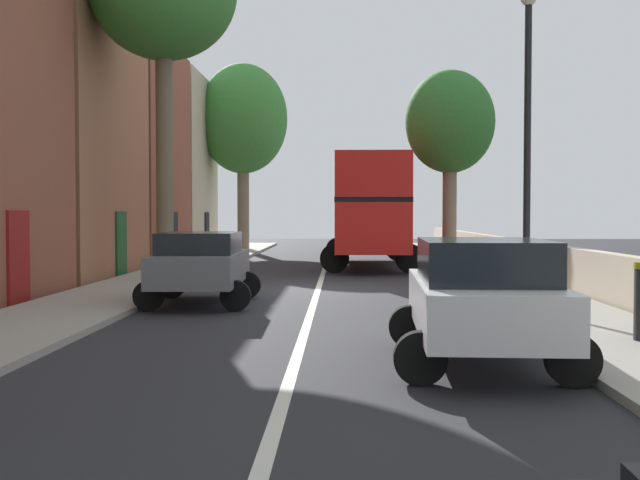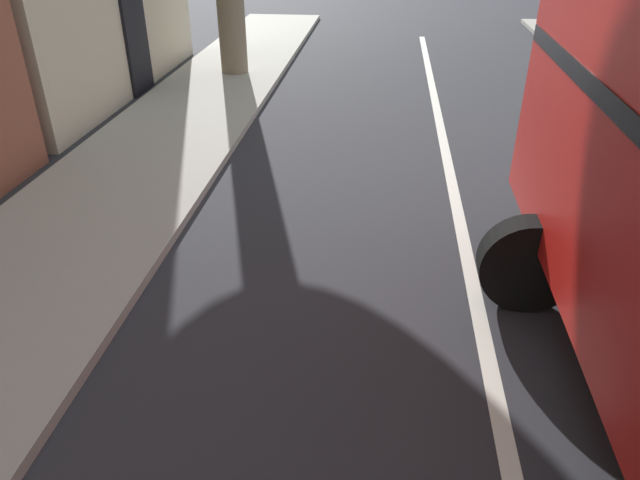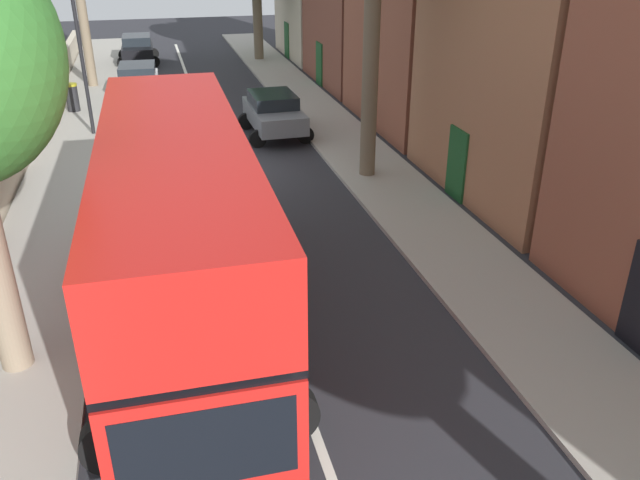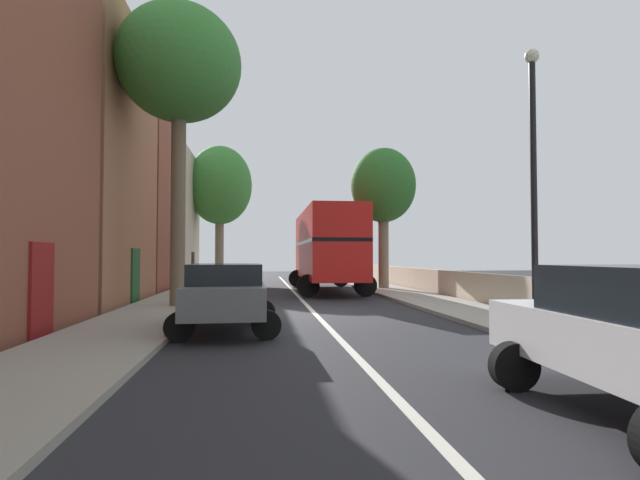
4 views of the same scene
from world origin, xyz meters
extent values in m
plane|color=#28282D|center=(0.00, 0.00, 0.00)|extent=(84.00, 84.00, 0.00)
cube|color=silver|center=(0.00, 0.00, 0.00)|extent=(0.16, 54.00, 0.01)
cube|color=#9E998E|center=(-4.90, 0.00, 0.06)|extent=(2.60, 60.00, 0.12)
cube|color=#9E998E|center=(4.90, 0.00, 0.06)|extent=(2.60, 60.00, 0.12)
cube|color=#194C23|center=(-6.47, -20.00, 1.05)|extent=(0.08, 1.10, 2.10)
cube|color=#194C23|center=(-6.47, -12.00, 1.05)|extent=(0.08, 1.10, 2.10)
cube|color=maroon|center=(-6.47, -4.00, 1.05)|extent=(0.08, 1.10, 2.10)
cube|color=#9E6647|center=(-8.50, 4.00, 5.45)|extent=(4.00, 7.68, 10.89)
cube|color=#194C23|center=(-6.47, 4.00, 1.05)|extent=(0.08, 1.10, 2.10)
cube|color=beige|center=(6.45, 0.00, 0.59)|extent=(0.36, 54.00, 1.17)
cube|color=red|center=(1.70, 9.15, 1.55)|extent=(2.59, 10.26, 1.70)
cube|color=black|center=(1.70, 9.15, 2.48)|extent=(2.62, 10.16, 0.16)
cube|color=red|center=(1.70, 9.15, 3.31)|extent=(2.59, 10.26, 1.50)
cube|color=black|center=(1.75, 14.25, 1.64)|extent=(2.20, 0.08, 1.19)
cylinder|color=black|center=(0.45, 12.65, 0.50)|extent=(1.00, 0.31, 1.00)
cylinder|color=black|center=(3.01, 12.62, 0.50)|extent=(1.00, 0.31, 1.00)
cylinder|color=black|center=(0.39, 5.69, 0.50)|extent=(1.00, 0.31, 1.00)
cylinder|color=black|center=(2.95, 5.66, 0.50)|extent=(1.00, 0.31, 1.00)
cube|color=black|center=(2.50, -20.28, 0.80)|extent=(1.79, 4.41, 0.63)
cube|color=black|center=(2.50, -20.50, 1.36)|extent=(1.62, 2.43, 0.49)
cylinder|color=black|center=(1.63, -18.91, 0.32)|extent=(0.64, 0.23, 0.64)
cylinder|color=black|center=(3.41, -18.93, 0.32)|extent=(0.64, 0.23, 0.64)
cylinder|color=black|center=(1.59, -21.63, 0.32)|extent=(0.64, 0.23, 0.64)
cylinder|color=black|center=(3.37, -21.65, 0.32)|extent=(0.64, 0.23, 0.64)
cube|color=silver|center=(2.50, -10.46, 0.81)|extent=(1.89, 4.26, 0.66)
cube|color=black|center=(2.49, -10.67, 1.41)|extent=(1.68, 2.37, 0.55)
cylinder|color=black|center=(1.67, -9.13, 0.32)|extent=(0.65, 0.24, 0.64)
cylinder|color=black|center=(3.44, -9.20, 0.32)|extent=(0.65, 0.24, 0.64)
cylinder|color=black|center=(1.56, -11.73, 0.32)|extent=(0.65, 0.24, 0.64)
cylinder|color=black|center=(3.33, -11.80, 0.32)|extent=(0.65, 0.24, 0.64)
cube|color=slate|center=(-2.50, -3.61, 0.82)|extent=(1.85, 4.02, 0.67)
cube|color=black|center=(-2.50, -3.81, 1.38)|extent=(1.67, 2.23, 0.47)
cylinder|color=black|center=(-3.43, -2.39, 0.32)|extent=(0.64, 0.23, 0.64)
cylinder|color=black|center=(-1.62, -2.36, 0.32)|extent=(0.64, 0.23, 0.64)
cylinder|color=black|center=(-3.38, -4.86, 0.32)|extent=(0.64, 0.23, 0.64)
cylinder|color=black|center=(-1.57, -4.83, 0.32)|extent=(0.64, 0.23, 0.64)
cylinder|color=brown|center=(-4.51, 1.67, 3.77)|extent=(0.49, 0.49, 7.30)
cylinder|color=brown|center=(4.78, -14.17, 3.82)|extent=(0.46, 0.46, 7.41)
cylinder|color=brown|center=(-4.62, -19.45, 2.60)|extent=(0.56, 0.56, 4.95)
cylinder|color=black|center=(4.30, -5.34, 3.12)|extent=(0.14, 0.14, 6.00)
cylinder|color=black|center=(5.30, -9.11, 0.66)|extent=(0.52, 0.52, 1.08)
cylinder|color=olive|center=(5.30, -9.11, 1.25)|extent=(0.55, 0.55, 0.10)
camera|label=1|loc=(0.64, -20.95, 2.03)|focal=43.94mm
camera|label=2|loc=(-1.10, 7.39, 3.69)|focal=33.00mm
camera|label=3|loc=(1.91, 20.25, 7.25)|focal=36.01mm
camera|label=4|loc=(-1.72, -15.20, 1.79)|focal=26.88mm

